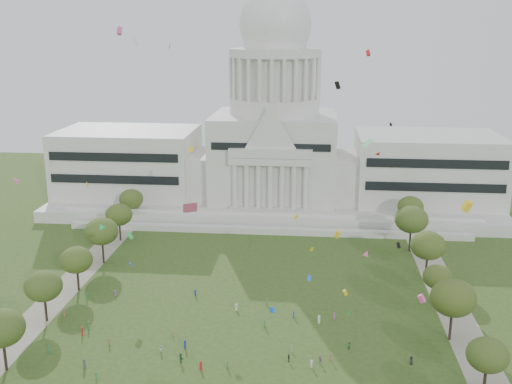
{
  "coord_description": "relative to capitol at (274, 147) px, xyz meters",
  "views": [
    {
      "loc": [
        14.22,
        -100.8,
        63.99
      ],
      "look_at": [
        0.0,
        45.0,
        24.0
      ],
      "focal_mm": 42.0,
      "sensor_mm": 36.0,
      "label": 1
    }
  ],
  "objects": [
    {
      "name": "row_tree_r_6",
      "position": [
        45.96,
        -25.46,
        -13.79
      ],
      "size": [
        8.42,
        8.42,
        11.97
      ],
      "color": "black",
      "rests_on": "ground"
    },
    {
      "name": "row_tree_r_4",
      "position": [
        44.76,
        -63.55,
        -13.01
      ],
      "size": [
        9.19,
        9.19,
        13.06
      ],
      "color": "black",
      "rests_on": "ground"
    },
    {
      "name": "row_tree_r_5",
      "position": [
        43.49,
        -43.4,
        -12.37
      ],
      "size": [
        9.82,
        9.82,
        13.96
      ],
      "color": "black",
      "rests_on": "ground"
    },
    {
      "name": "path_left",
      "position": [
        -48.0,
        -83.59,
        -22.28
      ],
      "size": [
        8.0,
        160.0,
        0.04
      ],
      "primitive_type": "cube",
      "color": "gray",
      "rests_on": "ground"
    },
    {
      "name": "row_tree_l_1",
      "position": [
        -44.07,
        -116.55,
        -13.34
      ],
      "size": [
        8.86,
        8.86,
        12.59
      ],
      "color": "black",
      "rests_on": "ground"
    },
    {
      "name": "kite_swarm",
      "position": [
        1.67,
        -106.51,
        6.85
      ],
      "size": [
        80.98,
        88.8,
        58.78
      ],
      "color": "black",
      "rests_on": "ground"
    },
    {
      "name": "row_tree_l_3",
      "position": [
        -44.09,
        -79.67,
        -14.09
      ],
      "size": [
        8.12,
        8.12,
        11.55
      ],
      "color": "black",
      "rests_on": "ground"
    },
    {
      "name": "person_3",
      "position": [
        16.58,
        -108.33,
        -21.39
      ],
      "size": [
        1.14,
        1.3,
        1.8
      ],
      "primitive_type": "imported",
      "rotation": [
        0.0,
        0.0,
        5.29
      ],
      "color": "#4C4C51",
      "rests_on": "ground"
    },
    {
      "name": "person_9",
      "position": [
        14.99,
        -109.98,
        -21.47
      ],
      "size": [
        1.13,
        1.16,
        1.65
      ],
      "primitive_type": "imported",
      "rotation": [
        0.0,
        0.0,
        0.82
      ],
      "color": "silver",
      "rests_on": "ground"
    },
    {
      "name": "person_2",
      "position": [
        22.76,
        -102.17,
        -21.45
      ],
      "size": [
        0.93,
        0.94,
        1.68
      ],
      "primitive_type": "imported",
      "rotation": [
        0.0,
        0.0,
        0.8
      ],
      "color": "#33723F",
      "rests_on": "ground"
    },
    {
      "name": "row_tree_r_3",
      "position": [
        44.4,
        -79.1,
        -15.21
      ],
      "size": [
        7.01,
        7.01,
        9.98
      ],
      "color": "black",
      "rests_on": "ground"
    },
    {
      "name": "row_tree_l_4",
      "position": [
        -44.08,
        -61.17,
        -12.9
      ],
      "size": [
        9.29,
        9.29,
        13.21
      ],
      "color": "black",
      "rests_on": "ground"
    },
    {
      "name": "distant_crowd",
      "position": [
        -13.53,
        -99.94,
        -21.43
      ],
      "size": [
        62.42,
        41.02,
        1.94
      ],
      "color": "#33723F",
      "rests_on": "ground"
    },
    {
      "name": "row_tree_l_6",
      "position": [
        -46.87,
        -24.45,
        -14.02
      ],
      "size": [
        8.19,
        8.19,
        11.64
      ],
      "color": "black",
      "rests_on": "ground"
    },
    {
      "name": "person_5",
      "position": [
        -10.89,
        -110.61,
        -21.31
      ],
      "size": [
        1.67,
        1.9,
        1.97
      ],
      "primitive_type": "imported",
      "rotation": [
        0.0,
        0.0,
        2.21
      ],
      "color": "#33723F",
      "rests_on": "ground"
    },
    {
      "name": "row_tree_l_2",
      "position": [
        -45.04,
        -96.29,
        -13.79
      ],
      "size": [
        8.42,
        8.42,
        11.97
      ],
      "color": "black",
      "rests_on": "ground"
    },
    {
      "name": "person_4",
      "position": [
        10.42,
        -108.2,
        -21.5
      ],
      "size": [
        0.84,
        1.06,
        1.59
      ],
      "primitive_type": "imported",
      "rotation": [
        0.0,
        0.0,
        5.13
      ],
      "color": "#26262B",
      "rests_on": "ground"
    },
    {
      "name": "row_tree_r_1",
      "position": [
        46.22,
        -115.34,
        -14.64
      ],
      "size": [
        7.58,
        7.58,
        10.78
      ],
      "color": "black",
      "rests_on": "ground"
    },
    {
      "name": "row_tree_l_5",
      "position": [
        -45.22,
        -42.58,
        -13.88
      ],
      "size": [
        8.33,
        8.33,
        11.85
      ],
      "color": "black",
      "rests_on": "ground"
    },
    {
      "name": "ground",
      "position": [
        0.0,
        -113.59,
        -22.3
      ],
      "size": [
        400.0,
        400.0,
        0.0
      ],
      "primitive_type": "plane",
      "color": "#354B1C",
      "rests_on": "ground"
    },
    {
      "name": "person_8",
      "position": [
        -15.8,
        -107.32,
        -21.51
      ],
      "size": [
        0.89,
        0.75,
        1.58
      ],
      "primitive_type": "imported",
      "rotation": [
        0.0,
        0.0,
        2.72
      ],
      "color": "silver",
      "rests_on": "ground"
    },
    {
      "name": "row_tree_r_2",
      "position": [
        44.17,
        -96.15,
        -12.64
      ],
      "size": [
        9.55,
        9.55,
        13.58
      ],
      "color": "black",
      "rests_on": "ground"
    },
    {
      "name": "person_0",
      "position": [
        34.55,
        -106.84,
        -21.41
      ],
      "size": [
        1.0,
        1.03,
        1.78
      ],
      "primitive_type": "imported",
      "rotation": [
        0.0,
        0.0,
        5.43
      ],
      "color": "#26262B",
      "rests_on": "ground"
    },
    {
      "name": "person_10",
      "position": [
        10.83,
        -104.35,
        -21.46
      ],
      "size": [
        0.66,
        1.04,
        1.66
      ],
      "primitive_type": "imported",
      "rotation": [
        0.0,
        0.0,
        1.71
      ],
      "color": "silver",
      "rests_on": "ground"
    },
    {
      "name": "capitol",
      "position": [
        0.0,
        0.0,
        0.0
      ],
      "size": [
        160.0,
        64.5,
        91.3
      ],
      "color": "beige",
      "rests_on": "ground"
    },
    {
      "name": "path_right",
      "position": [
        48.0,
        -83.59,
        -22.28
      ],
      "size": [
        8.0,
        160.0,
        0.04
      ],
      "primitive_type": "cube",
      "color": "gray",
      "rests_on": "ground"
    }
  ]
}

